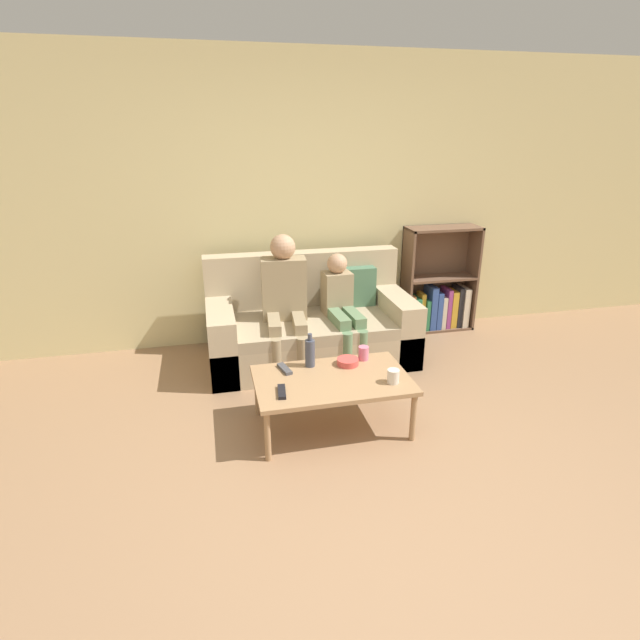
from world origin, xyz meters
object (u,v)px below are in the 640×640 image
Objects in this scene: tv_remote_0 at (285,369)px; bottle at (310,352)px; cup_far at (363,353)px; person_adult at (285,294)px; cup_near at (393,376)px; bookshelf at (437,293)px; tv_remote_1 at (282,392)px; person_child at (342,304)px; coffee_table at (332,383)px; couch at (310,327)px; snack_bowl at (348,362)px.

tv_remote_0 is 0.21m from bottle.
cup_far is 0.41× the size of bottle.
cup_near is at bearing -61.48° from person_adult.
person_adult is 1.33m from cup_near.
bookshelf is at bearing 39.64° from bottle.
cup_far is at bearing 35.10° from tv_remote_1.
cup_far is at bearing -97.23° from person_child.
tv_remote_0 is at bearing -131.24° from person_child.
coffee_table is at bearing -134.17° from bookshelf.
cup_near is at bearing 4.55° from tv_remote_1.
coffee_table is 1.11m from person_adult.
person_child reaches higher than tv_remote_0.
cup_near is 0.54× the size of tv_remote_1.
bookshelf reaches higher than bottle.
person_adult reaches higher than bookshelf.
cup_near is 0.53× the size of tv_remote_0.
person_adult reaches higher than tv_remote_0.
couch is 1.47m from bookshelf.
bookshelf is 1.92m from snack_bowl.
person_adult is 7.31× the size of snack_bowl.
coffee_table is (-1.51, -1.55, -0.03)m from bookshelf.
coffee_table is at bearing -77.00° from person_adult.
bookshelf is 1.79m from cup_far.
bookshelf is at bearing 45.83° from coffee_table.
couch is 0.98m from snack_bowl.
person_child is 0.87m from snack_bowl.
coffee_table is at bearing 157.95° from cup_near.
coffee_table is at bearing -63.94° from bottle.
bottle is at bearing -140.36° from bookshelf.
coffee_table is 0.38m from cup_far.
bookshelf is at bearing 21.96° from person_adult.
couch is 0.97m from bottle.
tv_remote_0 is (-0.63, -0.82, -0.15)m from person_child.
snack_bowl is 0.63× the size of bottle.
coffee_table is 0.41m from cup_near.
cup_far is 0.40m from bottle.
person_adult reaches higher than bottle.
bottle is (-0.11, 0.22, 0.14)m from coffee_table.
bottle reaches higher than cup_near.
tv_remote_1 is 0.71× the size of bottle.
bookshelf is 2.09m from bottle.
person_adult is (-0.24, -0.09, 0.36)m from couch.
person_child is (0.49, -0.04, -0.12)m from person_adult.
bookshelf is 1.01× the size of coffee_table.
person_adult is (-1.65, -0.50, 0.28)m from bookshelf.
tv_remote_0 is at bearing -112.00° from couch.
person_adult is 0.96m from cup_far.
couch is at bearing 93.83° from snack_bowl.
coffee_table is 0.39m from tv_remote_1.
coffee_table is at bearing -132.28° from snack_bowl.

